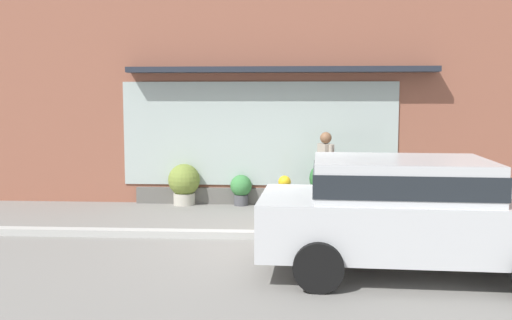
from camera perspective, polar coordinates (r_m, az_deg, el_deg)
name	(u,v)px	position (r m, az deg, el deg)	size (l,w,h in m)	color
ground_plane	(277,236)	(10.03, 2.05, -7.49)	(60.00, 60.00, 0.00)	gray
curb_strip	(276,235)	(9.82, 2.02, -7.42)	(14.00, 0.24, 0.12)	#B2B2AD
storefront	(281,96)	(12.93, 2.46, 6.32)	(14.00, 0.81, 4.90)	#935642
fire_hydrant	(284,200)	(10.80, 2.83, -4.02)	(0.40, 0.36, 0.93)	gold
pedestrian_with_handbag	(325,168)	(11.44, 6.83, -0.75)	(0.36, 0.66, 1.70)	#333847
parked_car_silver	(410,208)	(8.05, 14.94, -4.63)	(4.23, 2.22, 1.56)	silver
potted_plant_window_center	(390,191)	(12.73, 13.14, -2.98)	(0.53, 0.53, 0.73)	#4C4C51
potted_plant_window_right	(326,183)	(12.30, 6.89, -2.27)	(0.69, 0.69, 1.02)	#33473D
potted_plant_near_hydrant	(241,188)	(12.75, -1.49, -2.80)	(0.48, 0.48, 0.68)	#4C4C51
potted_plant_corner_tall	(184,182)	(12.91, -7.12, -2.22)	(0.71, 0.71, 0.91)	#B7B2A3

